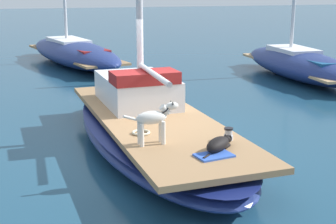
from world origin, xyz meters
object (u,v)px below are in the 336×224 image
object	(u,v)px
moored_boat_starboard_side	(300,64)
dog_black	(219,144)
deck_winch	(228,134)
coiled_rope	(141,133)
sailboat_main	(154,133)
moored_boat_far_astern	(74,52)
deck_towel	(214,155)
dog_white	(154,119)

from	to	relation	value
moored_boat_starboard_side	dog_black	bearing A→B (deg)	-127.64
deck_winch	coiled_rope	bearing A→B (deg)	150.79
sailboat_main	moored_boat_starboard_side	world-z (taller)	moored_boat_starboard_side
coiled_rope	moored_boat_far_astern	size ratio (longest dim) A/B	0.04
deck_towel	moored_boat_starboard_side	bearing A→B (deg)	52.41
dog_black	moored_boat_starboard_side	xyz separation A→B (m)	(6.29, 8.15, -0.25)
deck_winch	moored_boat_far_astern	bearing A→B (deg)	95.89
moored_boat_starboard_side	moored_boat_far_astern	world-z (taller)	moored_boat_starboard_side
dog_white	deck_towel	bearing A→B (deg)	-49.51
dog_white	deck_towel	distance (m)	1.18
sailboat_main	dog_white	size ratio (longest dim) A/B	7.86
dog_white	dog_black	bearing A→B (deg)	-34.55
sailboat_main	moored_boat_starboard_side	xyz separation A→B (m)	(6.76, 5.91, 0.19)
dog_white	deck_winch	bearing A→B (deg)	-6.71
deck_winch	deck_towel	xyz separation A→B (m)	(-0.53, -0.70, -0.08)
coiled_rope	moored_boat_far_astern	world-z (taller)	moored_boat_far_astern
dog_white	moored_boat_starboard_side	size ratio (longest dim) A/B	0.14
moored_boat_far_astern	deck_towel	bearing A→B (deg)	-86.63
dog_black	dog_white	bearing A→B (deg)	145.45
dog_black	deck_towel	world-z (taller)	dog_black
sailboat_main	dog_white	bearing A→B (deg)	-104.36
dog_white	moored_boat_far_astern	world-z (taller)	moored_boat_far_astern
coiled_rope	moored_boat_starboard_side	distance (m)	10.05
sailboat_main	moored_boat_far_astern	bearing A→B (deg)	92.55
dog_white	coiled_rope	world-z (taller)	dog_white
dog_black	deck_winch	world-z (taller)	dog_black
deck_towel	moored_boat_far_astern	world-z (taller)	moored_boat_far_astern
sailboat_main	deck_winch	world-z (taller)	deck_winch
dog_black	coiled_rope	world-z (taller)	dog_black
deck_winch	dog_white	bearing A→B (deg)	173.29
dog_black	deck_towel	size ratio (longest dim) A/B	1.35
deck_towel	moored_boat_starboard_side	distance (m)	10.58
deck_winch	moored_boat_starboard_side	world-z (taller)	moored_boat_starboard_side
sailboat_main	coiled_rope	size ratio (longest dim) A/B	22.78
dog_white	moored_boat_starboard_side	distance (m)	10.42
dog_black	moored_boat_starboard_side	size ratio (longest dim) A/B	0.11
coiled_rope	moored_boat_far_astern	xyz separation A→B (m)	(0.01, 12.08, -0.16)
coiled_rope	dog_black	bearing A→B (deg)	-51.22
sailboat_main	deck_winch	distance (m)	2.00
sailboat_main	moored_boat_starboard_side	size ratio (longest dim) A/B	1.08
deck_winch	coiled_rope	distance (m)	1.53
dog_black	moored_boat_starboard_side	bearing A→B (deg)	52.36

